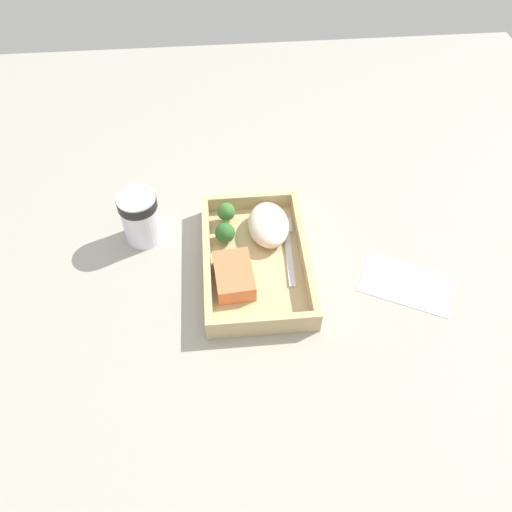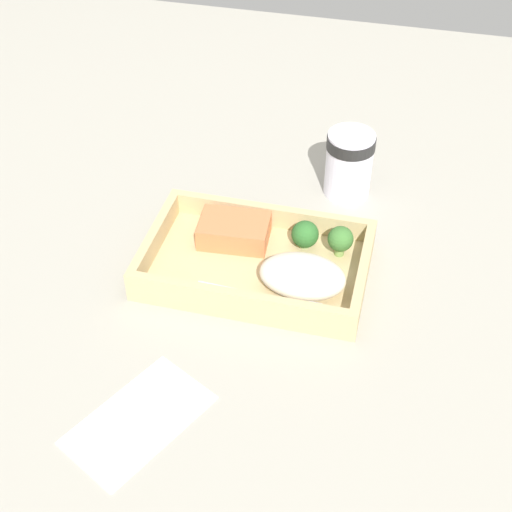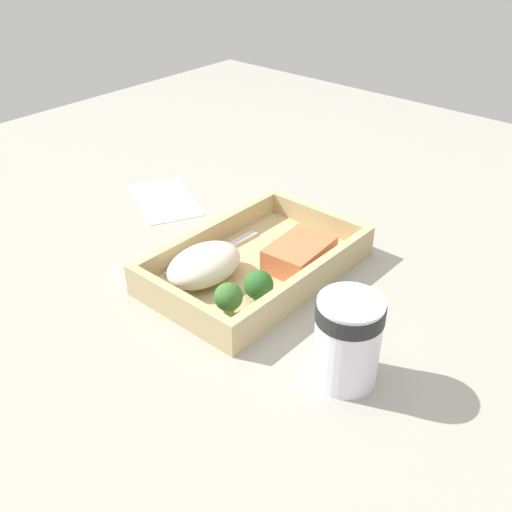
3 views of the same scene
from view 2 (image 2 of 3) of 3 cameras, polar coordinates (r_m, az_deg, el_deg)
name	(u,v)px [view 2 (image 2 of 3)]	position (r cm, az deg, el deg)	size (l,w,h in cm)	color
ground_plane	(256,277)	(94.02, 0.00, -1.67)	(160.00, 160.00, 2.00)	#A19D90
takeout_tray	(256,268)	(92.92, 0.00, -0.96)	(28.72, 18.20, 1.20)	tan
tray_rim	(256,256)	(91.47, 0.00, 0.02)	(28.72, 18.20, 3.09)	tan
salmon_fillet	(234,231)	(95.22, -1.75, 2.04)	(9.21, 6.25, 3.18)	#E27345
mashed_potatoes	(302,276)	(88.01, 3.74, -1.61)	(10.84, 7.36, 4.31)	#F0E1C7
broccoli_floret_1	(340,240)	(92.98, 6.77, 1.31)	(3.38, 3.38, 4.35)	#799D4F
broccoli_floret_2	(305,235)	(94.12, 3.95, 1.72)	(3.65, 3.65, 3.91)	#87A266
fork	(266,299)	(87.67, 0.84, -3.49)	(15.86, 2.35, 0.44)	silver
paper_cup	(349,161)	(104.16, 7.47, 7.56)	(6.96, 6.96, 9.96)	white
receipt_slip	(139,419)	(79.00, -9.35, -12.77)	(8.90, 15.39, 0.24)	white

